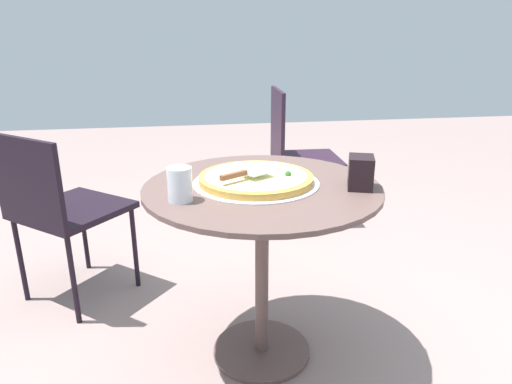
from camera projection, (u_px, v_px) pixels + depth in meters
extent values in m
plane|color=gray|center=(261.00, 352.00, 1.91)|extent=(10.00, 10.00, 0.00)
cylinder|color=brown|center=(262.00, 187.00, 1.67)|extent=(0.87, 0.87, 0.02)
cylinder|color=brown|center=(262.00, 274.00, 1.79)|extent=(0.05, 0.05, 0.69)
cylinder|color=brown|center=(261.00, 350.00, 1.91)|extent=(0.40, 0.40, 0.02)
cylinder|color=silver|center=(256.00, 182.00, 1.69)|extent=(0.47, 0.47, 0.00)
cylinder|color=gold|center=(256.00, 179.00, 1.69)|extent=(0.42, 0.42, 0.02)
cylinder|color=beige|center=(256.00, 175.00, 1.68)|extent=(0.38, 0.38, 0.00)
sphere|color=silver|center=(277.00, 168.00, 1.75)|extent=(0.02, 0.02, 0.02)
sphere|color=#2D6426|center=(259.00, 171.00, 1.71)|extent=(0.02, 0.02, 0.02)
sphere|color=#F5E4C3|center=(249.00, 176.00, 1.65)|extent=(0.02, 0.02, 0.02)
sphere|color=#ECF0C7|center=(266.00, 169.00, 1.74)|extent=(0.02, 0.02, 0.02)
sphere|color=#2E6424|center=(288.00, 174.00, 1.68)|extent=(0.02, 0.02, 0.02)
cube|color=silver|center=(257.00, 171.00, 1.66)|extent=(0.13, 0.12, 0.00)
cube|color=brown|center=(234.00, 175.00, 1.59)|extent=(0.10, 0.07, 0.02)
cylinder|color=silver|center=(180.00, 184.00, 1.50)|extent=(0.08, 0.08, 0.11)
cube|color=black|center=(361.00, 172.00, 1.62)|extent=(0.11, 0.13, 0.12)
cube|color=#2B192B|center=(307.00, 159.00, 3.16)|extent=(0.46, 0.46, 0.03)
cube|color=#2B192B|center=(277.00, 125.00, 3.06)|extent=(0.04, 0.44, 0.46)
cylinder|color=#2B192B|center=(325.00, 181.00, 3.43)|extent=(0.02, 0.02, 0.41)
cylinder|color=#2B192B|center=(340.00, 198.00, 3.08)|extent=(0.02, 0.02, 0.41)
cylinder|color=#2B192B|center=(275.00, 183.00, 3.39)|extent=(0.02, 0.02, 0.41)
cylinder|color=#2B192B|center=(284.00, 200.00, 3.03)|extent=(0.02, 0.02, 0.41)
cube|color=black|center=(73.00, 210.00, 2.20)|extent=(0.62, 0.62, 0.03)
cube|color=black|center=(27.00, 181.00, 1.97)|extent=(0.35, 0.30, 0.38)
cylinder|color=black|center=(84.00, 232.00, 2.52)|extent=(0.02, 0.02, 0.44)
cylinder|color=black|center=(135.00, 248.00, 2.34)|extent=(0.02, 0.02, 0.44)
cylinder|color=black|center=(21.00, 260.00, 2.21)|extent=(0.02, 0.02, 0.44)
cylinder|color=black|center=(73.00, 280.00, 2.03)|extent=(0.02, 0.02, 0.44)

